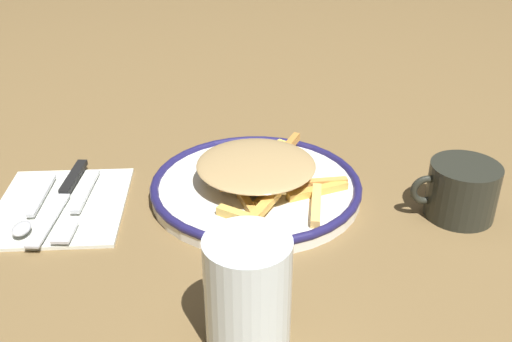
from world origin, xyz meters
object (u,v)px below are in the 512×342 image
Objects in this scene: fork at (79,204)px; spoon at (30,214)px; napkin at (61,205)px; knife at (65,192)px; water_glass at (248,293)px; coffee_mug at (461,190)px; fries_heap at (259,170)px; plate at (256,187)px.

fork is 1.16× the size of spoon.
knife reaches higher than napkin.
fork is 0.04m from knife.
water_glass is 1.03× the size of coffee_mug.
spoon reaches higher than fork.
knife is 0.36m from water_glass.
fries_heap is 2.03× the size of coffee_mug.
water_glass reaches higher than fork.
coffee_mug reaches higher than fork.
water_glass reaches higher than coffee_mug.
water_glass is (0.03, 0.27, 0.05)m from plate.
water_glass is (-0.23, 0.26, 0.05)m from napkin.
knife is (-0.00, -0.02, 0.01)m from napkin.
plate is 1.64× the size of fork.
fork is 0.06m from spoon.
fries_heap reaches higher than plate.
fork is 1.56× the size of coffee_mug.
coffee_mug is (-0.52, 0.09, 0.02)m from knife.
water_glass reaches higher than napkin.
spoon is 0.35m from water_glass.
coffee_mug reaches higher than knife.
spoon is (0.06, 0.02, 0.00)m from fork.
fork is at bearing -6.33° from coffee_mug.
fries_heap reaches higher than knife.
fries_heap is at bearing -97.95° from water_glass.
plate is 0.26m from napkin.
napkin is at bearing -131.07° from spoon.
plate reaches higher than napkin.
water_glass is (0.04, 0.27, 0.02)m from fries_heap.
spoon is 0.55m from coffee_mug.
plate is at bearing -97.12° from water_glass.
plate is 2.46× the size of water_glass.
plate is at bearing -171.55° from spoon.
fork is 0.84× the size of knife.
napkin is at bearing 1.39° from fries_heap.
plate is 1.38× the size of knife.
knife is 0.06m from spoon.
water_glass is at bearing 138.46° from spoon.
spoon reaches higher than knife.
plate is at bearing 177.76° from knife.
coffee_mug is (-0.25, 0.07, -0.00)m from fries_heap.
spoon is (0.29, 0.04, 0.00)m from plate.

